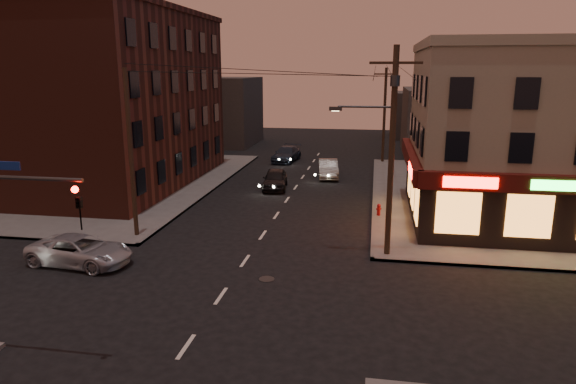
% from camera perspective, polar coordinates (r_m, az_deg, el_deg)
% --- Properties ---
extents(ground, '(120.00, 120.00, 0.00)m').
position_cam_1_polar(ground, '(21.68, -7.47, -11.39)').
color(ground, black).
rests_on(ground, ground).
extents(sidewalk_ne, '(24.00, 28.00, 0.15)m').
position_cam_1_polar(sidewalk_ne, '(40.61, 26.59, -0.71)').
color(sidewalk_ne, '#514F4C').
rests_on(sidewalk_ne, ground).
extents(sidewalk_nw, '(24.00, 28.00, 0.15)m').
position_cam_1_polar(sidewalk_nw, '(45.62, -22.31, 1.16)').
color(sidewalk_nw, '#514F4C').
rests_on(sidewalk_nw, ground).
extents(pizza_building, '(15.85, 12.85, 10.50)m').
position_cam_1_polar(pizza_building, '(33.87, 26.81, 5.77)').
color(pizza_building, gray).
rests_on(pizza_building, sidewalk_ne).
extents(brick_apartment, '(12.00, 20.00, 13.00)m').
position_cam_1_polar(brick_apartment, '(43.01, -19.08, 9.60)').
color(brick_apartment, '#4D2218').
rests_on(brick_apartment, sidewalk_nw).
extents(bg_building_ne_a, '(10.00, 12.00, 7.00)m').
position_cam_1_polar(bg_building_ne_a, '(57.56, 17.77, 7.39)').
color(bg_building_ne_a, '#3F3D3A').
rests_on(bg_building_ne_a, ground).
extents(bg_building_nw, '(9.00, 10.00, 8.00)m').
position_cam_1_polar(bg_building_nw, '(63.83, -7.76, 8.91)').
color(bg_building_nw, '#3F3D3A').
rests_on(bg_building_nw, ground).
extents(bg_building_ne_b, '(8.00, 8.00, 6.00)m').
position_cam_1_polar(bg_building_ne_b, '(71.24, 14.63, 8.27)').
color(bg_building_ne_b, '#3F3D3A').
rests_on(bg_building_ne_b, ground).
extents(utility_pole_main, '(4.20, 0.44, 10.00)m').
position_cam_1_polar(utility_pole_main, '(24.77, 11.23, 5.56)').
color(utility_pole_main, '#382619').
rests_on(utility_pole_main, sidewalk_ne).
extents(utility_pole_far, '(0.26, 0.26, 9.00)m').
position_cam_1_polar(utility_pole_far, '(50.93, 10.66, 8.36)').
color(utility_pole_far, '#382619').
rests_on(utility_pole_far, sidewalk_ne).
extents(utility_pole_west, '(0.24, 0.24, 9.00)m').
position_cam_1_polar(utility_pole_west, '(28.64, -17.04, 4.04)').
color(utility_pole_west, '#382619').
rests_on(utility_pole_west, sidewalk_nw).
extents(suv_cross, '(5.20, 2.82, 1.38)m').
position_cam_1_polar(suv_cross, '(26.41, -22.11, -6.04)').
color(suv_cross, '#A0A2A9').
rests_on(suv_cross, ground).
extents(sedan_near, '(2.26, 4.59, 1.50)m').
position_cam_1_polar(sedan_near, '(39.68, -1.45, 1.45)').
color(sedan_near, black).
rests_on(sedan_near, ground).
extents(sedan_mid, '(2.20, 4.76, 1.51)m').
position_cam_1_polar(sedan_mid, '(43.93, 4.48, 2.61)').
color(sedan_mid, slate).
rests_on(sedan_mid, ground).
extents(sedan_far, '(2.61, 5.28, 1.48)m').
position_cam_1_polar(sedan_far, '(51.40, -0.17, 4.25)').
color(sedan_far, '#1C2939').
rests_on(sedan_far, ground).
extents(fire_hydrant, '(0.34, 0.34, 0.74)m').
position_cam_1_polar(fire_hydrant, '(32.51, 10.05, -1.87)').
color(fire_hydrant, maroon).
rests_on(fire_hydrant, sidewalk_ne).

